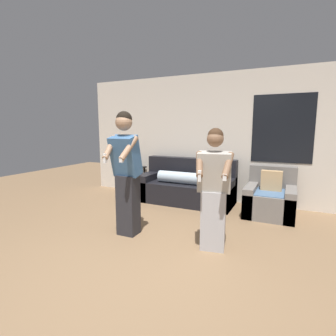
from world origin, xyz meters
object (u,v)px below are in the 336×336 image
couch (186,187)px  side_table (133,171)px  person_left (126,172)px  person_right (214,190)px  armchair (270,199)px

couch → side_table: couch is taller
person_left → side_table: bearing=121.2°
couch → person_right: bearing=-59.4°
couch → side_table: 1.48m
person_right → armchair: bearing=72.6°
side_table → person_left: person_left is taller
person_left → person_right: (1.27, 0.09, -0.16)m
person_left → person_right: bearing=3.9°
person_left → person_right: 1.28m
side_table → person_right: person_right is taller
armchair → person_left: 2.71m
person_right → side_table: bearing=141.3°
side_table → person_left: (1.30, -2.15, 0.40)m
armchair → person_right: bearing=-107.4°
couch → person_right: person_right is taller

